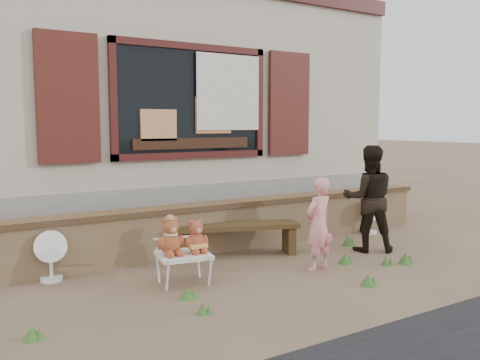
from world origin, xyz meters
TOP-DOWN VIEW (x-y plane):
  - ground at (0.00, 0.00)m, footprint 80.00×80.00m
  - shopfront at (0.00, 4.49)m, footprint 8.04×5.13m
  - brick_wall at (0.00, 1.00)m, footprint 7.10×0.36m
  - bench at (-0.04, 0.64)m, footprint 1.68×0.88m
  - folding_chair at (-1.13, -0.06)m, footprint 0.62×0.56m
  - teddy_bear_left at (-1.26, -0.04)m, footprint 0.34×0.31m
  - teddy_bear_right at (-0.99, -0.08)m, footprint 0.30×0.27m
  - child at (0.45, -0.42)m, footprint 0.44×0.33m
  - adult at (1.63, -0.07)m, footprint 0.88×0.84m
  - fan_left at (-2.32, 0.80)m, footprint 0.36×0.24m
  - fan_right at (2.47, 0.71)m, footprint 0.36×0.24m
  - grass_tufts at (0.24, -0.57)m, footprint 4.54×1.61m

SIDE VIEW (x-z plane):
  - ground at x=0.00m, z-range 0.00..0.00m
  - grass_tufts at x=0.24m, z-range -0.01..0.14m
  - fan_right at x=2.47m, z-range 0.00..0.56m
  - fan_left at x=-2.32m, z-range 0.00..0.57m
  - folding_chair at x=-1.13m, z-range 0.14..0.47m
  - bench at x=-0.04m, z-range 0.10..0.52m
  - brick_wall at x=0.00m, z-range 0.01..0.67m
  - teddy_bear_right at x=-0.99m, z-range 0.33..0.70m
  - teddy_bear_left at x=-1.26m, z-range 0.33..0.75m
  - child at x=0.45m, z-range 0.00..1.10m
  - adult at x=1.63m, z-range 0.00..1.43m
  - shopfront at x=0.00m, z-range 0.00..4.00m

